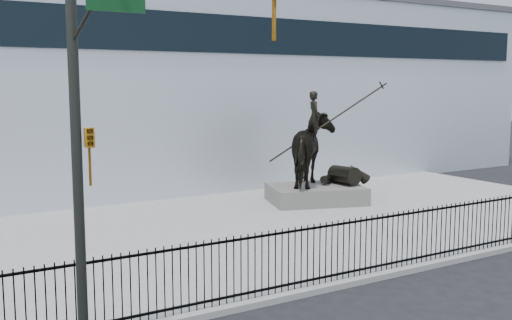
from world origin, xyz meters
TOP-DOWN VIEW (x-y plane):
  - ground at (0.00, 0.00)m, footprint 120.00×120.00m
  - plaza at (0.00, 7.00)m, footprint 30.00×12.00m
  - building at (0.00, 20.00)m, footprint 44.00×14.00m
  - picket_fence at (0.00, 1.25)m, footprint 22.10×0.10m
  - statue_plinth at (4.77, 9.28)m, footprint 4.26×3.53m
  - equestrian_statue at (4.83, 9.26)m, footprint 4.49×3.52m
  - traffic_signal_left at (-6.75, -0.62)m, footprint 1.52×4.84m

SIDE VIEW (x-z plane):
  - ground at x=0.00m, z-range 0.00..0.00m
  - plaza at x=0.00m, z-range 0.00..0.15m
  - statue_plinth at x=4.77m, z-range 0.15..0.84m
  - picket_fence at x=0.00m, z-range 0.15..1.65m
  - equestrian_statue at x=4.83m, z-range 0.29..4.27m
  - traffic_signal_left at x=-6.75m, z-range 0.53..7.53m
  - building at x=0.00m, z-range 0.00..9.00m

